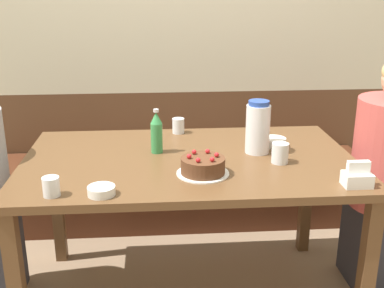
{
  "coord_description": "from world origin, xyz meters",
  "views": [
    {
      "loc": [
        -0.15,
        -2.07,
        1.53
      ],
      "look_at": [
        0.02,
        0.05,
        0.81
      ],
      "focal_mm": 45.0,
      "sensor_mm": 36.0,
      "label": 1
    }
  ],
  "objects_px": {
    "glass_water_tall": "(51,187)",
    "glass_tumbler_short": "(280,153)",
    "bowl_rice_small": "(274,142)",
    "bench_seat": "(180,190)",
    "soju_bottle": "(157,132)",
    "water_pitcher": "(258,127)",
    "napkin_holder": "(357,177)",
    "glass_shot_small": "(178,126)",
    "birthday_cake": "(203,166)",
    "bowl_soup_white": "(101,191)"
  },
  "relations": [
    {
      "from": "water_pitcher",
      "to": "bowl_rice_small",
      "type": "distance_m",
      "value": 0.16
    },
    {
      "from": "bench_seat",
      "to": "bowl_rice_small",
      "type": "bearing_deg",
      "value": -58.38
    },
    {
      "from": "glass_shot_small",
      "to": "bench_seat",
      "type": "bearing_deg",
      "value": 86.18
    },
    {
      "from": "napkin_holder",
      "to": "bowl_rice_small",
      "type": "bearing_deg",
      "value": 112.66
    },
    {
      "from": "bench_seat",
      "to": "birthday_cake",
      "type": "bearing_deg",
      "value": -87.56
    },
    {
      "from": "napkin_holder",
      "to": "water_pitcher",
      "type": "bearing_deg",
      "value": 126.34
    },
    {
      "from": "water_pitcher",
      "to": "napkin_holder",
      "type": "relative_size",
      "value": 2.29
    },
    {
      "from": "water_pitcher",
      "to": "glass_water_tall",
      "type": "distance_m",
      "value": 0.98
    },
    {
      "from": "soju_bottle",
      "to": "glass_tumbler_short",
      "type": "bearing_deg",
      "value": -18.29
    },
    {
      "from": "glass_water_tall",
      "to": "glass_shot_small",
      "type": "xyz_separation_m",
      "value": [
        0.52,
        0.76,
        0.0
      ]
    },
    {
      "from": "soju_bottle",
      "to": "bowl_rice_small",
      "type": "distance_m",
      "value": 0.58
    },
    {
      "from": "glass_water_tall",
      "to": "bowl_rice_small",
      "type": "bearing_deg",
      "value": 27.44
    },
    {
      "from": "water_pitcher",
      "to": "bowl_soup_white",
      "type": "height_order",
      "value": "water_pitcher"
    },
    {
      "from": "bench_seat",
      "to": "napkin_holder",
      "type": "relative_size",
      "value": 21.61
    },
    {
      "from": "glass_tumbler_short",
      "to": "birthday_cake",
      "type": "bearing_deg",
      "value": -163.08
    },
    {
      "from": "water_pitcher",
      "to": "glass_shot_small",
      "type": "distance_m",
      "value": 0.5
    },
    {
      "from": "napkin_holder",
      "to": "glass_tumbler_short",
      "type": "xyz_separation_m",
      "value": [
        -0.24,
        0.28,
        0.01
      ]
    },
    {
      "from": "bench_seat",
      "to": "glass_shot_small",
      "type": "xyz_separation_m",
      "value": [
        -0.03,
        -0.44,
        0.58
      ]
    },
    {
      "from": "bowl_rice_small",
      "to": "water_pitcher",
      "type": "bearing_deg",
      "value": -141.54
    },
    {
      "from": "napkin_holder",
      "to": "glass_water_tall",
      "type": "bearing_deg",
      "value": -179.95
    },
    {
      "from": "birthday_cake",
      "to": "bowl_rice_small",
      "type": "xyz_separation_m",
      "value": [
        0.39,
        0.34,
        -0.01
      ]
    },
    {
      "from": "bowl_soup_white",
      "to": "glass_water_tall",
      "type": "height_order",
      "value": "glass_water_tall"
    },
    {
      "from": "birthday_cake",
      "to": "glass_tumbler_short",
      "type": "xyz_separation_m",
      "value": [
        0.36,
        0.11,
        0.01
      ]
    },
    {
      "from": "bench_seat",
      "to": "soju_bottle",
      "type": "distance_m",
      "value": 0.99
    },
    {
      "from": "glass_shot_small",
      "to": "napkin_holder",
      "type": "bearing_deg",
      "value": -48.71
    },
    {
      "from": "soju_bottle",
      "to": "glass_water_tall",
      "type": "height_order",
      "value": "soju_bottle"
    },
    {
      "from": "glass_water_tall",
      "to": "glass_tumbler_short",
      "type": "distance_m",
      "value": 0.99
    },
    {
      "from": "napkin_holder",
      "to": "glass_shot_small",
      "type": "bearing_deg",
      "value": 131.29
    },
    {
      "from": "bowl_soup_white",
      "to": "glass_tumbler_short",
      "type": "bearing_deg",
      "value": 20.65
    },
    {
      "from": "bowl_soup_white",
      "to": "bowl_rice_small",
      "type": "distance_m",
      "value": 0.94
    },
    {
      "from": "water_pitcher",
      "to": "napkin_holder",
      "type": "xyz_separation_m",
      "value": [
        0.31,
        -0.43,
        -0.08
      ]
    },
    {
      "from": "bench_seat",
      "to": "soju_bottle",
      "type": "xyz_separation_m",
      "value": [
        -0.15,
        -0.74,
        0.64
      ]
    },
    {
      "from": "bowl_soup_white",
      "to": "glass_tumbler_short",
      "type": "height_order",
      "value": "glass_tumbler_short"
    },
    {
      "from": "soju_bottle",
      "to": "napkin_holder",
      "type": "height_order",
      "value": "soju_bottle"
    },
    {
      "from": "soju_bottle",
      "to": "bowl_soup_white",
      "type": "bearing_deg",
      "value": -114.63
    },
    {
      "from": "birthday_cake",
      "to": "napkin_holder",
      "type": "relative_size",
      "value": 2.03
    },
    {
      "from": "bowl_rice_small",
      "to": "glass_tumbler_short",
      "type": "relative_size",
      "value": 1.29
    },
    {
      "from": "bench_seat",
      "to": "bowl_soup_white",
      "type": "xyz_separation_m",
      "value": [
        -0.36,
        -1.21,
        0.55
      ]
    },
    {
      "from": "birthday_cake",
      "to": "bowl_soup_white",
      "type": "distance_m",
      "value": 0.44
    },
    {
      "from": "birthday_cake",
      "to": "bowl_rice_small",
      "type": "relative_size",
      "value": 1.89
    },
    {
      "from": "bench_seat",
      "to": "bowl_soup_white",
      "type": "distance_m",
      "value": 1.38
    },
    {
      "from": "bowl_soup_white",
      "to": "bench_seat",
      "type": "bearing_deg",
      "value": 73.39
    },
    {
      "from": "napkin_holder",
      "to": "glass_tumbler_short",
      "type": "relative_size",
      "value": 1.2
    },
    {
      "from": "napkin_holder",
      "to": "glass_tumbler_short",
      "type": "distance_m",
      "value": 0.37
    },
    {
      "from": "birthday_cake",
      "to": "bowl_rice_small",
      "type": "height_order",
      "value": "birthday_cake"
    },
    {
      "from": "bench_seat",
      "to": "glass_tumbler_short",
      "type": "height_order",
      "value": "glass_tumbler_short"
    },
    {
      "from": "bowl_rice_small",
      "to": "bowl_soup_white",
      "type": "bearing_deg",
      "value": -146.96
    },
    {
      "from": "napkin_holder",
      "to": "bowl_rice_small",
      "type": "relative_size",
      "value": 0.93
    },
    {
      "from": "napkin_holder",
      "to": "bowl_soup_white",
      "type": "bearing_deg",
      "value": -179.56
    },
    {
      "from": "water_pitcher",
      "to": "bowl_rice_small",
      "type": "xyz_separation_m",
      "value": [
        0.1,
        0.08,
        -0.1
      ]
    }
  ]
}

